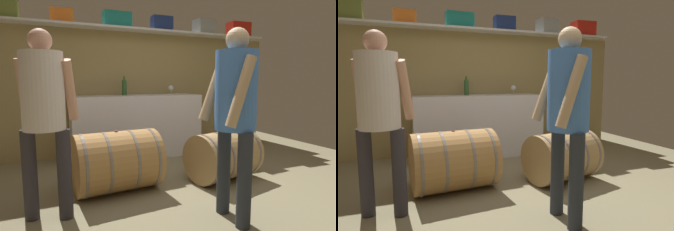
% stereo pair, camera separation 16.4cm
% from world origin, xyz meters
% --- Properties ---
extents(ground_plane, '(6.20, 7.99, 0.02)m').
position_xyz_m(ground_plane, '(0.00, 0.60, -0.01)').
color(ground_plane, '#827A5A').
extents(back_wall_panel, '(5.00, 0.10, 1.95)m').
position_xyz_m(back_wall_panel, '(0.00, 2.40, 0.98)').
color(back_wall_panel, '#998654').
rests_on(back_wall_panel, ground).
extents(high_shelf_board, '(4.60, 0.40, 0.03)m').
position_xyz_m(high_shelf_board, '(0.00, 2.25, 1.97)').
color(high_shelf_board, silver).
rests_on(high_shelf_board, back_wall_panel).
extents(toolcase_olive, '(0.42, 0.24, 0.26)m').
position_xyz_m(toolcase_olive, '(-1.90, 2.25, 2.11)').
color(toolcase_olive, olive).
rests_on(toolcase_olive, high_shelf_board).
extents(toolcase_orange, '(0.32, 0.21, 0.20)m').
position_xyz_m(toolcase_orange, '(-1.15, 2.25, 2.08)').
color(toolcase_orange, orange).
rests_on(toolcase_orange, high_shelf_board).
extents(toolcase_teal, '(0.43, 0.20, 0.24)m').
position_xyz_m(toolcase_teal, '(-0.36, 2.25, 2.10)').
color(toolcase_teal, '#19827A').
rests_on(toolcase_teal, high_shelf_board).
extents(toolcase_navy, '(0.34, 0.20, 0.24)m').
position_xyz_m(toolcase_navy, '(0.38, 2.25, 2.10)').
color(toolcase_navy, navy).
rests_on(toolcase_navy, high_shelf_board).
extents(toolcase_grey, '(0.35, 0.30, 0.25)m').
position_xyz_m(toolcase_grey, '(1.18, 2.25, 2.11)').
color(toolcase_grey, gray).
rests_on(toolcase_grey, high_shelf_board).
extents(toolcase_red, '(0.41, 0.27, 0.26)m').
position_xyz_m(toolcase_red, '(1.91, 2.25, 2.11)').
color(toolcase_red, red).
rests_on(toolcase_red, high_shelf_board).
extents(work_cabinet, '(1.97, 0.59, 0.96)m').
position_xyz_m(work_cabinet, '(-0.13, 2.04, 0.48)').
color(work_cabinet, white).
rests_on(work_cabinet, ground).
extents(wine_bottle_green, '(0.07, 0.07, 0.29)m').
position_xyz_m(wine_bottle_green, '(-0.29, 2.14, 1.09)').
color(wine_bottle_green, '#2F5B2E').
rests_on(wine_bottle_green, work_cabinet).
extents(wine_glass, '(0.09, 0.09, 0.15)m').
position_xyz_m(wine_glass, '(0.50, 2.15, 1.06)').
color(wine_glass, white).
rests_on(wine_glass, work_cabinet).
extents(wine_barrel_near, '(0.91, 0.73, 0.59)m').
position_xyz_m(wine_barrel_near, '(0.51, 0.63, 0.29)').
color(wine_barrel_near, tan).
rests_on(wine_barrel_near, ground).
extents(wine_barrel_far, '(0.92, 0.70, 0.65)m').
position_xyz_m(wine_barrel_far, '(-0.74, 0.78, 0.32)').
color(wine_barrel_far, '#B07F45').
rests_on(wine_barrel_far, ground).
extents(tasting_cup, '(0.06, 0.06, 0.06)m').
position_xyz_m(tasting_cup, '(0.52, 0.63, 0.61)').
color(tasting_cup, red).
rests_on(tasting_cup, wine_barrel_near).
extents(winemaker_pouring, '(0.51, 0.42, 1.59)m').
position_xyz_m(winemaker_pouring, '(-1.42, 0.41, 0.98)').
color(winemaker_pouring, '#2E2B31').
rests_on(winemaker_pouring, ground).
extents(visitor_tasting, '(0.40, 0.47, 1.59)m').
position_xyz_m(visitor_tasting, '(0.00, -0.23, 0.98)').
color(visitor_tasting, '#292F39').
rests_on(visitor_tasting, ground).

